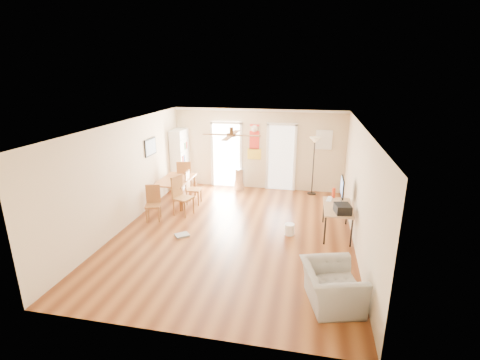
% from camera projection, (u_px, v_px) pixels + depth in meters
% --- Properties ---
extents(floor, '(7.00, 7.00, 0.00)m').
position_uv_depth(floor, '(235.00, 233.00, 8.46)').
color(floor, brown).
rests_on(floor, ground).
extents(ceiling, '(5.50, 7.00, 0.00)m').
position_uv_depth(ceiling, '(234.00, 125.00, 7.69)').
color(ceiling, silver).
rests_on(ceiling, floor).
extents(wall_back, '(5.50, 0.04, 2.60)m').
position_uv_depth(wall_back, '(258.00, 149.00, 11.34)').
color(wall_back, beige).
rests_on(wall_back, floor).
extents(wall_front, '(5.50, 0.04, 2.60)m').
position_uv_depth(wall_front, '(179.00, 257.00, 4.80)').
color(wall_front, beige).
rests_on(wall_front, floor).
extents(wall_left, '(0.04, 7.00, 2.60)m').
position_uv_depth(wall_left, '(126.00, 175.00, 8.61)').
color(wall_left, beige).
rests_on(wall_left, floor).
extents(wall_right, '(0.04, 7.00, 2.60)m').
position_uv_depth(wall_right, '(359.00, 189.00, 7.54)').
color(wall_right, beige).
rests_on(wall_right, floor).
extents(crown_molding, '(5.50, 7.00, 0.08)m').
position_uv_depth(crown_molding, '(234.00, 127.00, 7.70)').
color(crown_molding, white).
rests_on(crown_molding, wall_back).
extents(kitchen_doorway, '(0.90, 0.10, 2.10)m').
position_uv_depth(kitchen_doorway, '(227.00, 156.00, 11.61)').
color(kitchen_doorway, white).
rests_on(kitchen_doorway, wall_back).
extents(bathroom_doorway, '(0.80, 0.10, 2.10)m').
position_uv_depth(bathroom_doorway, '(281.00, 158.00, 11.26)').
color(bathroom_doorway, white).
rests_on(bathroom_doorway, wall_back).
extents(wall_decal, '(0.46, 0.03, 1.10)m').
position_uv_depth(wall_decal, '(254.00, 142.00, 11.28)').
color(wall_decal, red).
rests_on(wall_decal, wall_back).
extents(ac_grille, '(0.50, 0.04, 0.60)m').
position_uv_depth(ac_grille, '(324.00, 140.00, 10.80)').
color(ac_grille, white).
rests_on(ac_grille, wall_back).
extents(framed_poster, '(0.04, 0.66, 0.48)m').
position_uv_depth(framed_poster, '(150.00, 147.00, 9.79)').
color(framed_poster, black).
rests_on(framed_poster, wall_left).
extents(ceiling_fan, '(1.24, 1.24, 0.20)m').
position_uv_depth(ceiling_fan, '(231.00, 135.00, 7.46)').
color(ceiling_fan, '#593819').
rests_on(ceiling_fan, ceiling).
extents(bookshelf, '(0.47, 0.90, 1.93)m').
position_uv_depth(bookshelf, '(180.00, 158.00, 11.58)').
color(bookshelf, silver).
rests_on(bookshelf, floor).
extents(dining_table, '(0.87, 1.43, 0.71)m').
position_uv_depth(dining_table, '(176.00, 190.00, 10.35)').
color(dining_table, '#A76135').
rests_on(dining_table, floor).
extents(dining_chair_right_a, '(0.43, 0.43, 0.96)m').
position_uv_depth(dining_chair_right_a, '(194.00, 188.00, 10.19)').
color(dining_chair_right_a, olive).
rests_on(dining_chair_right_a, floor).
extents(dining_chair_right_b, '(0.55, 0.55, 1.06)m').
position_uv_depth(dining_chair_right_b, '(183.00, 196.00, 9.38)').
color(dining_chair_right_b, '#A57735').
rests_on(dining_chair_right_b, floor).
extents(dining_chair_near, '(0.47, 0.47, 0.91)m').
position_uv_depth(dining_chair_near, '(153.00, 204.00, 9.05)').
color(dining_chair_near, olive).
rests_on(dining_chair_near, floor).
extents(dining_chair_far, '(0.54, 0.54, 1.07)m').
position_uv_depth(dining_chair_far, '(185.00, 177.00, 11.04)').
color(dining_chair_far, olive).
rests_on(dining_chair_far, floor).
extents(trash_can, '(0.42, 0.42, 0.72)m').
position_uv_depth(trash_can, '(239.00, 179.00, 11.41)').
color(trash_can, silver).
rests_on(trash_can, floor).
extents(torchiere_lamp, '(0.42, 0.42, 1.82)m').
position_uv_depth(torchiere_lamp, '(313.00, 166.00, 10.85)').
color(torchiere_lamp, black).
rests_on(torchiere_lamp, floor).
extents(computer_desk, '(0.65, 1.30, 0.70)m').
position_uv_depth(computer_desk, '(337.00, 220.00, 8.32)').
color(computer_desk, tan).
rests_on(computer_desk, floor).
extents(imac, '(0.18, 0.65, 0.60)m').
position_uv_depth(imac, '(342.00, 190.00, 8.41)').
color(imac, black).
rests_on(imac, computer_desk).
extents(keyboard, '(0.19, 0.38, 0.01)m').
position_uv_depth(keyboard, '(329.00, 199.00, 8.68)').
color(keyboard, silver).
rests_on(keyboard, computer_desk).
extents(printer, '(0.40, 0.44, 0.20)m').
position_uv_depth(printer, '(343.00, 209.00, 7.82)').
color(printer, black).
rests_on(printer, computer_desk).
extents(orange_bottle, '(0.09, 0.09, 0.24)m').
position_uv_depth(orange_bottle, '(334.00, 193.00, 8.76)').
color(orange_bottle, red).
rests_on(orange_bottle, computer_desk).
extents(wastebasket_a, '(0.26, 0.26, 0.27)m').
position_uv_depth(wastebasket_a, '(289.00, 229.00, 8.33)').
color(wastebasket_a, white).
rests_on(wastebasket_a, floor).
extents(floor_cloth, '(0.40, 0.39, 0.04)m').
position_uv_depth(floor_cloth, '(182.00, 235.00, 8.28)').
color(floor_cloth, gray).
rests_on(floor_cloth, floor).
extents(armchair, '(1.13, 1.22, 0.67)m').
position_uv_depth(armchair, '(332.00, 286.00, 5.80)').
color(armchair, '#969691').
rests_on(armchair, floor).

